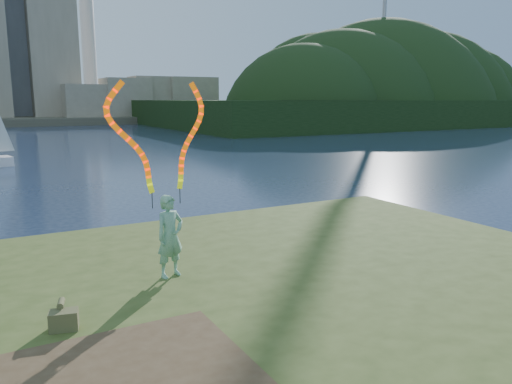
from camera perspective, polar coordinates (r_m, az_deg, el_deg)
ground at (r=10.18m, az=-6.86°, el=-13.48°), size 320.00×320.00×0.00m
grassy_knoll at (r=8.16m, az=-0.53°, el=-17.17°), size 20.00×18.00×0.80m
wooded_hill at (r=93.23m, az=13.75°, el=7.80°), size 78.00×50.00×63.00m
woman_with_ribbons at (r=9.47m, az=-10.00°, el=-1.28°), size 1.95×0.67×3.97m
canvas_bag at (r=8.07m, az=-21.13°, el=-13.37°), size 0.46×0.51×0.39m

